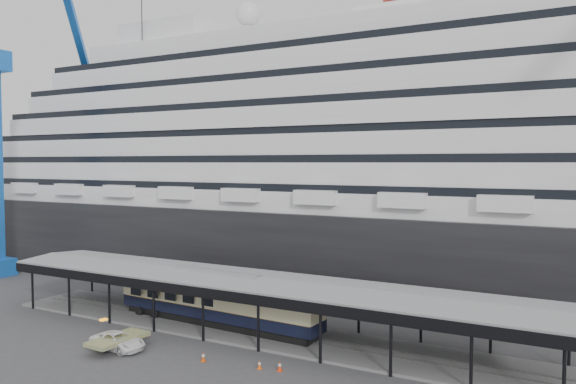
# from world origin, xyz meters

# --- Properties ---
(ground) EXTENTS (200.00, 200.00, 0.00)m
(ground) POSITION_xyz_m (0.00, 0.00, 0.00)
(ground) COLOR #3C3C3F
(ground) RESTS_ON ground
(cruise_ship) EXTENTS (130.00, 30.00, 43.90)m
(cruise_ship) POSITION_xyz_m (0.05, 32.00, 18.35)
(cruise_ship) COLOR black
(cruise_ship) RESTS_ON ground
(platform_canopy) EXTENTS (56.00, 9.18, 5.30)m
(platform_canopy) POSITION_xyz_m (0.00, 5.00, 2.36)
(platform_canopy) COLOR slate
(platform_canopy) RESTS_ON ground
(crane_blue) EXTENTS (22.63, 19.19, 47.60)m
(crane_blue) POSITION_xyz_m (-45.11, 10.62, 19.96)
(crane_blue) COLOR blue
(crane_blue) RESTS_ON ground
(port_truck) EXTENTS (5.28, 2.67, 1.43)m
(port_truck) POSITION_xyz_m (-7.87, -4.41, 0.72)
(port_truck) COLOR white
(port_truck) RESTS_ON ground
(pullman_carriage) EXTENTS (22.75, 4.13, 22.21)m
(pullman_carriage) POSITION_xyz_m (-4.41, 5.00, 2.69)
(pullman_carriage) COLOR black
(pullman_carriage) RESTS_ON ground
(traffic_cone_left) EXTENTS (0.45, 0.45, 0.78)m
(traffic_cone_left) POSITION_xyz_m (0.31, -3.29, 0.39)
(traffic_cone_left) COLOR #D24A0B
(traffic_cone_left) RESTS_ON ground
(traffic_cone_mid) EXTENTS (0.37, 0.37, 0.68)m
(traffic_cone_mid) POSITION_xyz_m (5.09, -2.49, 0.34)
(traffic_cone_mid) COLOR #F15A0D
(traffic_cone_mid) RESTS_ON ground
(traffic_cone_right) EXTENTS (0.44, 0.44, 0.77)m
(traffic_cone_right) POSITION_xyz_m (6.68, -2.12, 0.38)
(traffic_cone_right) COLOR red
(traffic_cone_right) RESTS_ON ground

